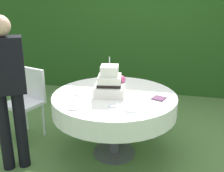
% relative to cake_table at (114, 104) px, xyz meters
% --- Properties ---
extents(ground_plane, '(20.00, 20.00, 0.00)m').
position_rel_cake_table_xyz_m(ground_plane, '(0.00, 0.00, -0.62)').
color(ground_plane, '#547A3D').
extents(foliage_hedge, '(6.30, 0.65, 2.64)m').
position_rel_cake_table_xyz_m(foliage_hedge, '(0.00, 2.46, 0.70)').
color(foliage_hedge, '#234C19').
rests_on(foliage_hedge, ground_plane).
extents(cake_table, '(1.36, 1.36, 0.73)m').
position_rel_cake_table_xyz_m(cake_table, '(0.00, 0.00, 0.00)').
color(cake_table, '#4C4C51').
rests_on(cake_table, ground_plane).
extents(wedding_cake, '(0.37, 0.37, 0.42)m').
position_rel_cake_table_xyz_m(wedding_cake, '(-0.05, -0.00, 0.23)').
color(wedding_cake, white).
rests_on(wedding_cake, cake_table).
extents(serving_plate_near, '(0.11, 0.11, 0.01)m').
position_rel_cake_table_xyz_m(serving_plate_near, '(-0.37, -0.09, 0.11)').
color(serving_plate_near, white).
rests_on(serving_plate_near, cake_table).
extents(serving_plate_far, '(0.11, 0.11, 0.01)m').
position_rel_cake_table_xyz_m(serving_plate_far, '(-0.30, -0.46, 0.11)').
color(serving_plate_far, white).
rests_on(serving_plate_far, cake_table).
extents(serving_plate_left, '(0.10, 0.10, 0.01)m').
position_rel_cake_table_xyz_m(serving_plate_left, '(0.06, -0.31, 0.11)').
color(serving_plate_left, white).
rests_on(serving_plate_left, cake_table).
extents(serving_plate_right, '(0.11, 0.11, 0.01)m').
position_rel_cake_table_xyz_m(serving_plate_right, '(0.24, -0.39, 0.11)').
color(serving_plate_right, white).
rests_on(serving_plate_right, cake_table).
extents(napkin_stack, '(0.16, 0.16, 0.01)m').
position_rel_cake_table_xyz_m(napkin_stack, '(0.48, -0.02, 0.11)').
color(napkin_stack, '#603856').
rests_on(napkin_stack, cake_table).
extents(garden_chair, '(0.50, 0.50, 0.89)m').
position_rel_cake_table_xyz_m(garden_chair, '(-1.16, 0.18, -0.08)').
color(garden_chair, white).
rests_on(garden_chair, ground_plane).
extents(standing_person, '(0.41, 0.35, 1.60)m').
position_rel_cake_table_xyz_m(standing_person, '(-0.97, -0.49, 0.31)').
color(standing_person, black).
rests_on(standing_person, ground_plane).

